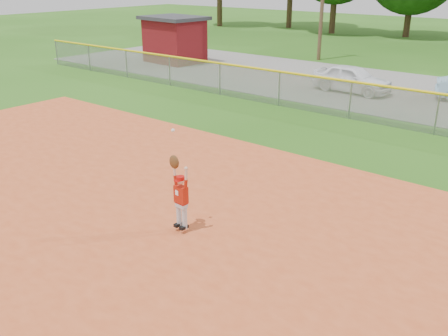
# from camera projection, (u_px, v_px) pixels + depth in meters

# --- Properties ---
(ground) EXTENTS (120.00, 120.00, 0.00)m
(ground) POSITION_uv_depth(u_px,v_px,m) (173.00, 202.00, 12.72)
(ground) COLOR #285A14
(ground) RESTS_ON ground
(clay_infield) EXTENTS (24.00, 16.00, 0.04)m
(clay_infield) POSITION_uv_depth(u_px,v_px,m) (74.00, 249.00, 10.54)
(clay_infield) COLOR #C64C23
(clay_infield) RESTS_ON ground
(parking_strip) EXTENTS (44.00, 10.00, 0.03)m
(parking_strip) POSITION_uv_depth(u_px,v_px,m) (404.00, 92.00, 24.29)
(parking_strip) COLOR slate
(parking_strip) RESTS_ON ground
(car_white_a) EXTENTS (3.89, 1.69, 1.31)m
(car_white_a) POSITION_uv_depth(u_px,v_px,m) (352.00, 79.00, 24.03)
(car_white_a) COLOR white
(car_white_a) RESTS_ON parking_strip
(utility_shed) EXTENTS (4.11, 3.33, 2.89)m
(utility_shed) POSITION_uv_depth(u_px,v_px,m) (174.00, 39.00, 31.82)
(utility_shed) COLOR #5E0D10
(utility_shed) RESTS_ON ground
(outfield_fence) EXTENTS (40.06, 0.10, 1.55)m
(outfield_fence) POSITION_uv_depth(u_px,v_px,m) (351.00, 97.00, 19.63)
(outfield_fence) COLOR gray
(outfield_fence) RESTS_ON ground
(ballplayer) EXTENTS (0.55, 0.24, 2.27)m
(ballplayer) POSITION_uv_depth(u_px,v_px,m) (180.00, 193.00, 10.93)
(ballplayer) COLOR silver
(ballplayer) RESTS_ON ground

